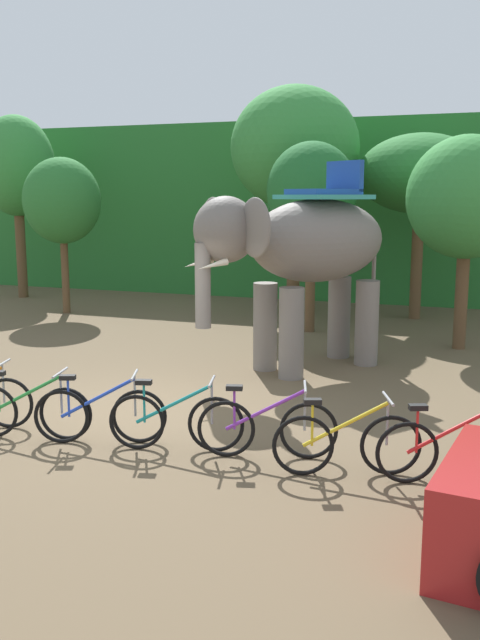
% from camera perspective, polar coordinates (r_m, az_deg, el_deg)
% --- Properties ---
extents(ground_plane, '(80.00, 80.00, 0.00)m').
position_cam_1_polar(ground_plane, '(10.61, -9.03, -7.37)').
color(ground_plane, brown).
extents(foliage_hedge, '(36.00, 6.00, 5.37)m').
position_cam_1_polar(foliage_hedge, '(24.16, 8.12, 8.83)').
color(foliage_hedge, '#28702D').
rests_on(foliage_hedge, ground).
extents(tree_far_left, '(2.31, 2.31, 5.57)m').
position_cam_1_polar(tree_far_left, '(23.00, -17.64, 11.71)').
color(tree_far_left, brown).
rests_on(tree_far_left, ground).
extents(tree_far_right, '(2.05, 2.05, 4.16)m').
position_cam_1_polar(tree_far_right, '(19.52, -14.21, 9.30)').
color(tree_far_right, brown).
rests_on(tree_far_right, ground).
extents(tree_left, '(3.33, 3.33, 5.95)m').
position_cam_1_polar(tree_left, '(18.78, 4.46, 13.66)').
color(tree_left, brown).
rests_on(tree_left, ground).
extents(tree_center_right, '(2.06, 2.06, 4.37)m').
position_cam_1_polar(tree_center_right, '(16.35, 5.83, 10.28)').
color(tree_center_right, brown).
rests_on(tree_center_right, ground).
extents(tree_center_left, '(3.14, 3.14, 4.70)m').
position_cam_1_polar(tree_center_left, '(18.61, 14.41, 11.33)').
color(tree_center_left, brown).
rests_on(tree_center_left, ground).
extents(tree_right, '(2.41, 2.41, 4.36)m').
position_cam_1_polar(tree_right, '(15.10, 17.89, 9.37)').
color(tree_right, brown).
rests_on(tree_right, ground).
extents(elephant, '(3.40, 3.94, 3.78)m').
position_cam_1_polar(elephant, '(12.70, 5.18, 5.71)').
color(elephant, slate).
rests_on(elephant, ground).
extents(bike_green, '(1.67, 0.59, 0.92)m').
position_cam_1_polar(bike_green, '(9.68, -16.77, -7.02)').
color(bike_green, black).
rests_on(bike_green, ground).
extents(bike_blue, '(1.62, 0.73, 0.92)m').
position_cam_1_polar(bike_blue, '(9.29, -11.27, -7.49)').
color(bike_blue, black).
rests_on(bike_blue, ground).
extents(bike_teal, '(1.67, 0.61, 0.92)m').
position_cam_1_polar(bike_teal, '(8.89, -5.22, -8.13)').
color(bike_teal, black).
rests_on(bike_teal, ground).
extents(bike_purple, '(1.66, 0.64, 0.92)m').
position_cam_1_polar(bike_purple, '(8.62, 2.19, -8.68)').
color(bike_purple, black).
rests_on(bike_purple, ground).
extents(bike_yellow, '(1.62, 0.73, 0.92)m').
position_cam_1_polar(bike_yellow, '(8.20, 8.63, -9.81)').
color(bike_yellow, black).
rests_on(bike_yellow, ground).
extents(bike_red, '(1.61, 0.75, 0.92)m').
position_cam_1_polar(bike_red, '(8.25, 16.76, -10.01)').
color(bike_red, black).
rests_on(bike_red, ground).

